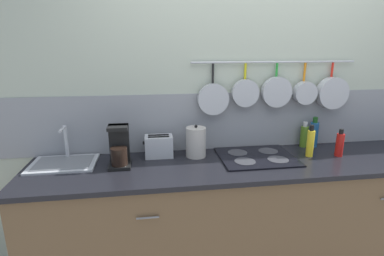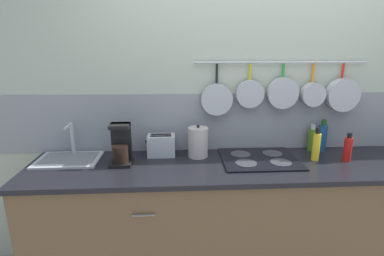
# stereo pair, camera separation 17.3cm
# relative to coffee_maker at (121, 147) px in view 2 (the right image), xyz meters

# --- Properties ---
(wall_back) EXTENTS (7.20, 0.16, 2.60)m
(wall_back) POSITION_rel_coffee_maker_xyz_m (1.02, 0.30, 0.22)
(wall_back) COLOR #B2BCA8
(wall_back) RESTS_ON ground_plane
(cabinet_base) EXTENTS (3.32, 0.63, 0.90)m
(cabinet_base) POSITION_rel_coffee_maker_xyz_m (1.01, -0.07, -0.61)
(cabinet_base) COLOR brown
(cabinet_base) RESTS_ON ground_plane
(countertop) EXTENTS (3.36, 0.65, 0.03)m
(countertop) POSITION_rel_coffee_maker_xyz_m (1.01, -0.07, -0.14)
(countertop) COLOR black
(countertop) RESTS_ON cabinet_base
(sink_basin) EXTENTS (0.45, 0.33, 0.26)m
(sink_basin) POSITION_rel_coffee_maker_xyz_m (-0.40, 0.08, -0.10)
(sink_basin) COLOR #B7BABF
(sink_basin) RESTS_ON countertop
(coffee_maker) EXTENTS (0.15, 0.17, 0.29)m
(coffee_maker) POSITION_rel_coffee_maker_xyz_m (0.00, 0.00, 0.00)
(coffee_maker) COLOR black
(coffee_maker) RESTS_ON countertop
(toaster) EXTENTS (0.23, 0.14, 0.17)m
(toaster) POSITION_rel_coffee_maker_xyz_m (0.28, 0.14, -0.04)
(toaster) COLOR #B7BABF
(toaster) RESTS_ON countertop
(kettle) EXTENTS (0.15, 0.15, 0.25)m
(kettle) POSITION_rel_coffee_maker_xyz_m (0.56, 0.11, -0.01)
(kettle) COLOR beige
(kettle) RESTS_ON countertop
(cooktop) EXTENTS (0.56, 0.47, 0.01)m
(cooktop) POSITION_rel_coffee_maker_xyz_m (1.02, 0.01, -0.12)
(cooktop) COLOR black
(cooktop) RESTS_ON countertop
(bottle_cooking_wine) EXTENTS (0.05, 0.05, 0.25)m
(bottle_cooking_wine) POSITION_rel_coffee_maker_xyz_m (1.42, -0.02, -0.01)
(bottle_cooking_wine) COLOR yellow
(bottle_cooking_wine) RESTS_ON countertop
(bottle_olive_oil) EXTENTS (0.06, 0.06, 0.21)m
(bottle_olive_oil) POSITION_rel_coffee_maker_xyz_m (1.50, 0.20, -0.03)
(bottle_olive_oil) COLOR #4C721E
(bottle_olive_oil) RESTS_ON countertop
(bottle_hot_sauce) EXTENTS (0.07, 0.07, 0.25)m
(bottle_hot_sauce) POSITION_rel_coffee_maker_xyz_m (1.57, 0.19, -0.01)
(bottle_hot_sauce) COLOR navy
(bottle_hot_sauce) RESTS_ON countertop
(bottle_dish_soap) EXTENTS (0.06, 0.06, 0.21)m
(bottle_dish_soap) POSITION_rel_coffee_maker_xyz_m (1.65, -0.05, -0.03)
(bottle_dish_soap) COLOR red
(bottle_dish_soap) RESTS_ON countertop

